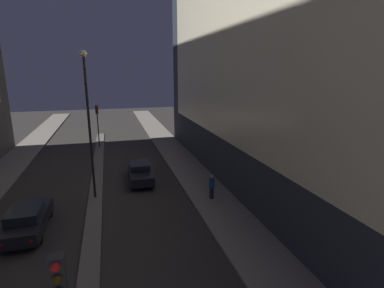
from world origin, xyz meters
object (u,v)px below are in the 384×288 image
at_px(car_left_lane, 28,219).
at_px(traffic_light_mid, 97,117).
at_px(street_lamp, 88,111).
at_px(pedestrian_on_right_sidewalk, 212,186).
at_px(car_right_lane, 140,172).

bearing_deg(car_left_lane, traffic_light_mid, 79.36).
distance_m(street_lamp, pedestrian_on_right_sidewalk, 9.48).
bearing_deg(car_right_lane, car_left_lane, -137.80).
xyz_separation_m(car_right_lane, pedestrian_on_right_sidewalk, (4.30, -4.79, 0.25)).
bearing_deg(car_right_lane, street_lamp, -143.94).
height_order(car_left_lane, pedestrian_on_right_sidewalk, pedestrian_on_right_sidewalk).
bearing_deg(street_lamp, car_left_lane, -132.65).
xyz_separation_m(street_lamp, car_left_lane, (-3.34, -3.62, -5.31)).
bearing_deg(traffic_light_mid, street_lamp, -90.00).
distance_m(street_lamp, car_left_lane, 7.24).
relative_size(traffic_light_mid, street_lamp, 0.49).
relative_size(street_lamp, car_right_lane, 2.23).
bearing_deg(traffic_light_mid, pedestrian_on_right_sidewalk, -65.17).
bearing_deg(street_lamp, pedestrian_on_right_sidewalk, -17.16).
relative_size(street_lamp, car_left_lane, 2.06).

